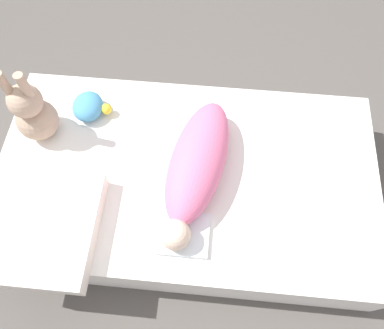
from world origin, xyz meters
The scene contains 7 objects.
ground_plane centered at (0.00, 0.00, 0.00)m, with size 12.00×12.00×0.00m, color #514C47.
bed_mattress centered at (0.00, 0.00, 0.11)m, with size 1.42×0.80×0.22m.
burp_cloth centered at (0.01, -0.24, 0.23)m, with size 0.17×0.15×0.02m.
swaddled_baby centered at (0.04, -0.01, 0.29)m, with size 0.28×0.59×0.15m.
pillow centered at (-0.42, -0.27, 0.25)m, with size 0.29×0.39×0.08m.
bunny_plush centered at (-0.57, 0.13, 0.34)m, with size 0.15×0.15×0.33m.
turtle_plush centered at (-0.41, 0.23, 0.26)m, with size 0.15×0.13×0.08m.
Camera 1 is at (0.08, -0.59, 1.46)m, focal length 35.00 mm.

